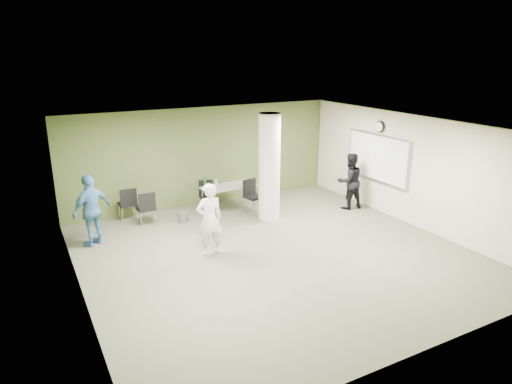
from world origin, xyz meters
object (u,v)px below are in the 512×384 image
woman_white (209,219)px  man_blue (92,210)px  folding_table (228,187)px  man_black (350,181)px  chair_back_left (146,206)px

woman_white → man_blue: man_blue is taller
woman_white → man_blue: 2.76m
folding_table → man_black: bearing=-31.1°
chair_back_left → man_black: size_ratio=0.56×
folding_table → chair_back_left: (-2.32, -0.10, -0.15)m
man_black → man_blue: size_ratio=0.95×
folding_table → man_blue: (-3.71, -0.72, 0.17)m
folding_table → man_black: man_black is taller
man_blue → folding_table: bearing=162.7°
folding_table → woman_white: (-1.56, -2.45, 0.14)m
folding_table → chair_back_left: 2.33m
man_black → chair_back_left: bearing=-7.8°
chair_back_left → man_blue: size_ratio=0.53×
chair_back_left → man_black: 5.58m
woman_white → man_black: bearing=-168.7°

